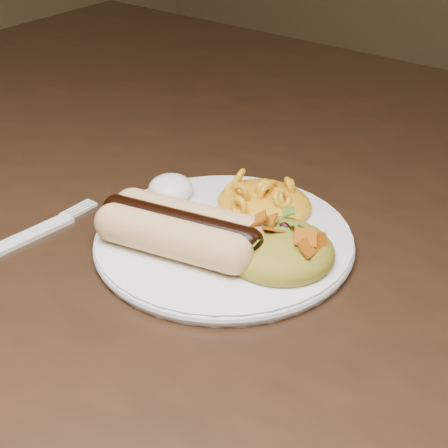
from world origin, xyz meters
The scene contains 7 objects.
table centered at (0.00, 0.00, 0.66)m, with size 1.60×0.90×0.75m.
plate centered at (-0.11, -0.10, 0.76)m, with size 0.21×0.21×0.01m, color white.
hotdog centered at (-0.13, -0.13, 0.78)m, with size 0.12×0.09×0.03m.
mac_and_cheese centered at (-0.11, -0.04, 0.78)m, with size 0.09×0.08×0.03m, color gold.
sour_cream centered at (-0.19, -0.07, 0.77)m, with size 0.04×0.04×0.02m, color white.
taco_salad centered at (-0.06, -0.10, 0.78)m, with size 0.09×0.09×0.04m.
fork centered at (-0.25, -0.20, 0.75)m, with size 0.02×0.14×0.00m, color silver.
Camera 1 is at (0.18, -0.48, 1.06)m, focal length 55.00 mm.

